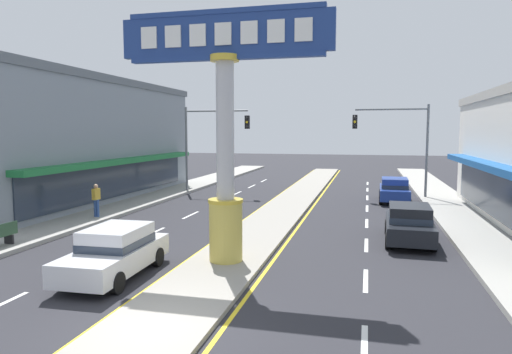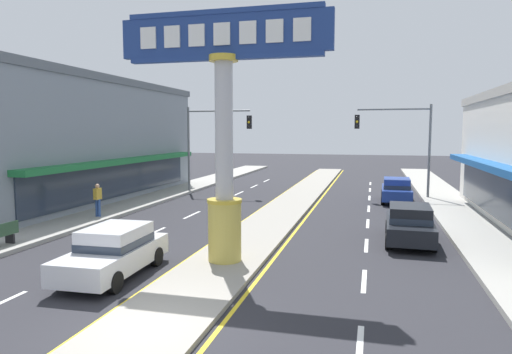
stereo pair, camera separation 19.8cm
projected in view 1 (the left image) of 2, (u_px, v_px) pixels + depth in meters
ground_plane at (153, 333)px, 10.15m from camera, size 160.00×160.00×0.00m
median_strip at (289, 204)px, 27.54m from camera, size 2.55×52.00×0.14m
sidewalk_left at (133, 203)px, 27.82m from camera, size 2.89×60.00×0.18m
sidewalk_right at (462, 217)px, 23.39m from camera, size 2.89×60.00×0.18m
lane_markings at (285, 209)px, 26.24m from camera, size 9.29×52.00×0.01m
district_sign at (225, 127)px, 14.88m from camera, size 7.04×1.16×8.19m
storefront_left at (51, 140)px, 29.10m from camera, size 10.57×21.79×7.77m
traffic_light_left_side at (209, 134)px, 32.56m from camera, size 4.86×0.46×6.20m
traffic_light_right_side at (399, 135)px, 29.92m from camera, size 4.86×0.46×6.20m
sedan_near_right_lane at (394, 190)px, 28.81m from camera, size 1.91×4.34×1.53m
sedan_far_right_lane at (409, 223)px, 18.32m from camera, size 1.93×4.35×1.53m
sedan_near_left_lane at (115, 251)px, 14.02m from camera, size 1.94×4.35×1.53m
pedestrian_near_kerb at (96, 198)px, 22.84m from camera, size 0.28×0.42×1.66m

